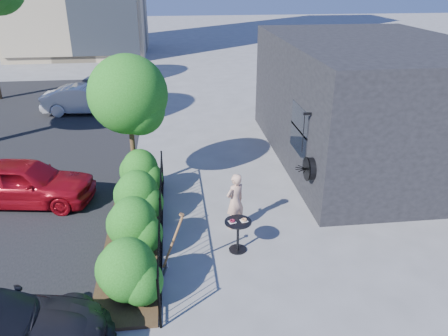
{
  "coord_description": "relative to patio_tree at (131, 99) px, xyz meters",
  "views": [
    {
      "loc": [
        -1.08,
        -9.2,
        5.97
      ],
      "look_at": [
        0.19,
        1.32,
        1.2
      ],
      "focal_mm": 35.0,
      "sensor_mm": 36.0,
      "label": 1
    }
  ],
  "objects": [
    {
      "name": "shovel",
      "position": [
        0.98,
        -4.17,
        -2.11
      ],
      "size": [
        0.52,
        0.19,
        1.5
      ],
      "color": "brown",
      "rests_on": "ground"
    },
    {
      "name": "patio_tree",
      "position": [
        0.0,
        0.0,
        0.0
      ],
      "size": [
        2.2,
        2.2,
        3.94
      ],
      "color": "#3F2B19",
      "rests_on": "ground"
    },
    {
      "name": "shrubs",
      "position": [
        0.14,
        -2.66,
        -2.06
      ],
      "size": [
        1.1,
        5.6,
        1.24
      ],
      "color": "#1D5D15",
      "rests_on": "ground"
    },
    {
      "name": "ground",
      "position": [
        2.24,
        -2.76,
        -2.76
      ],
      "size": [
        120.0,
        120.0,
        0.0
      ],
      "primitive_type": "plane",
      "color": "gray",
      "rests_on": "ground"
    },
    {
      "name": "woman",
      "position": [
        2.58,
        -2.47,
        -2.02
      ],
      "size": [
        0.65,
        0.59,
        1.49
      ],
      "primitive_type": "imported",
      "rotation": [
        0.0,
        0.0,
        3.71
      ],
      "color": "#D5A48A",
      "rests_on": "ground"
    },
    {
      "name": "cafe_table",
      "position": [
        2.5,
        -3.49,
        -2.22
      ],
      "size": [
        0.62,
        0.62,
        0.83
      ],
      "rotation": [
        0.0,
        0.0,
        0.26
      ],
      "color": "black",
      "rests_on": "ground"
    },
    {
      "name": "car_red",
      "position": [
        -3.06,
        -0.5,
        -2.12
      ],
      "size": [
        3.98,
        2.08,
        1.29
      ],
      "primitive_type": "imported",
      "rotation": [
        0.0,
        0.0,
        1.42
      ],
      "color": "#A60D1A",
      "rests_on": "ground"
    },
    {
      "name": "planting_bed",
      "position": [
        0.04,
        -2.76,
        -2.72
      ],
      "size": [
        1.3,
        6.0,
        0.08
      ],
      "primitive_type": "cube",
      "color": "#382616",
      "rests_on": "ground"
    },
    {
      "name": "shop_building",
      "position": [
        7.73,
        1.74,
        -0.76
      ],
      "size": [
        6.22,
        9.0,
        4.0
      ],
      "color": "black",
      "rests_on": "ground"
    },
    {
      "name": "car_silver",
      "position": [
        -2.79,
        8.16,
        -2.13
      ],
      "size": [
        3.94,
        1.54,
        1.28
      ],
      "primitive_type": "imported",
      "rotation": [
        0.0,
        0.0,
        1.52
      ],
      "color": "#B9BABF",
      "rests_on": "ground"
    },
    {
      "name": "fence",
      "position": [
        0.74,
        -2.76,
        -2.2
      ],
      "size": [
        0.05,
        6.05,
        1.1
      ],
      "color": "black",
      "rests_on": "ground"
    }
  ]
}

